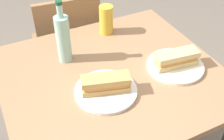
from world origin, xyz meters
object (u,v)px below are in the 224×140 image
object	(u,v)px
knife_near	(101,80)
baguette_sandwich_far	(176,59)
plate_near	(106,91)
beer_glass	(106,20)
chair_far	(68,46)
baguette_sandwich_near	(106,83)
plate_far	(175,66)
knife_far	(167,58)
dining_table	(112,93)
water_bottle	(63,38)

from	to	relation	value
knife_near	baguette_sandwich_far	distance (m)	0.35
plate_near	beer_glass	distance (m)	0.47
knife_near	beer_glass	bearing A→B (deg)	61.65
baguette_sandwich_far	beer_glass	world-z (taller)	beer_glass
chair_far	baguette_sandwich_near	bearing A→B (deg)	-95.25
baguette_sandwich_near	plate_far	size ratio (longest dim) A/B	0.80
baguette_sandwich_far	knife_far	world-z (taller)	baguette_sandwich_far
knife_far	plate_near	bearing A→B (deg)	-169.21
dining_table	water_bottle	world-z (taller)	water_bottle
dining_table	baguette_sandwich_far	xyz separation A→B (m)	(0.28, -0.09, 0.17)
chair_far	knife_far	world-z (taller)	chair_far
knife_near	dining_table	bearing A→B (deg)	27.84
knife_near	beer_glass	xyz separation A→B (m)	(0.19, 0.36, 0.06)
chair_far	knife_near	bearing A→B (deg)	-95.21
baguette_sandwich_near	baguette_sandwich_far	distance (m)	0.35
knife_near	plate_far	distance (m)	0.35
plate_near	baguette_sandwich_near	bearing A→B (deg)	-135.00
baguette_sandwich_near	knife_far	world-z (taller)	baguette_sandwich_near
plate_far	baguette_sandwich_far	xyz separation A→B (m)	(-0.00, 0.00, 0.04)
beer_glass	knife_far	bearing A→B (deg)	-66.99
plate_far	dining_table	bearing A→B (deg)	162.67
chair_far	water_bottle	world-z (taller)	water_bottle
baguette_sandwich_far	water_bottle	xyz separation A→B (m)	(-0.43, 0.28, 0.07)
dining_table	baguette_sandwich_near	xyz separation A→B (m)	(-0.08, -0.10, 0.17)
baguette_sandwich_near	baguette_sandwich_far	size ratio (longest dim) A/B	1.01
plate_near	water_bottle	bearing A→B (deg)	104.47
baguette_sandwich_near	plate_near	bearing A→B (deg)	45.00
baguette_sandwich_near	beer_glass	bearing A→B (deg)	64.54
chair_far	knife_near	size ratio (longest dim) A/B	5.08
baguette_sandwich_near	plate_far	bearing A→B (deg)	1.67
chair_far	baguette_sandwich_near	distance (m)	0.79
plate_near	beer_glass	bearing A→B (deg)	64.54
dining_table	knife_near	size ratio (longest dim) A/B	5.63
baguette_sandwich_near	knife_near	xyz separation A→B (m)	(0.01, 0.06, -0.03)
knife_near	baguette_sandwich_far	bearing A→B (deg)	-8.18
knife_near	water_bottle	xyz separation A→B (m)	(-0.08, 0.23, 0.10)
water_bottle	dining_table	bearing A→B (deg)	-51.92
baguette_sandwich_far	water_bottle	size ratio (longest dim) A/B	0.69
chair_far	plate_near	bearing A→B (deg)	-95.25
chair_far	knife_far	xyz separation A→B (m)	(0.28, -0.66, 0.26)
plate_far	baguette_sandwich_far	bearing A→B (deg)	165.96
plate_near	knife_near	size ratio (longest dim) A/B	1.52
dining_table	chair_far	xyz separation A→B (m)	(-0.01, 0.63, -0.12)
knife_far	beer_glass	size ratio (longest dim) A/B	1.18
dining_table	plate_near	distance (m)	0.18
beer_glass	baguette_sandwich_far	bearing A→B (deg)	-69.39
dining_table	plate_near	world-z (taller)	plate_near
baguette_sandwich_near	water_bottle	bearing A→B (deg)	104.47
baguette_sandwich_near	water_bottle	size ratio (longest dim) A/B	0.70
dining_table	beer_glass	distance (m)	0.40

